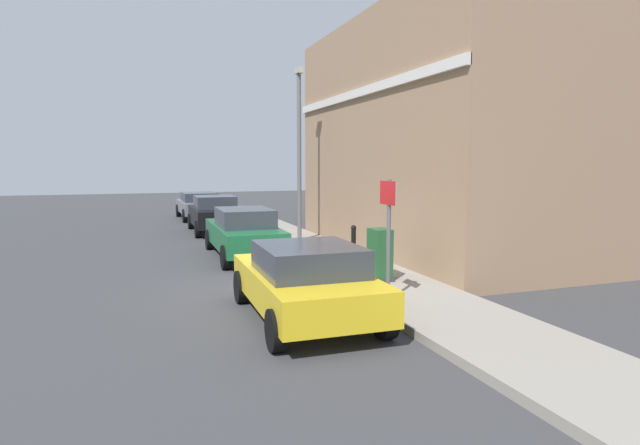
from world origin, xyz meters
TOP-DOWN VIEW (x-y plane):
  - ground at (0.00, 0.00)m, footprint 80.00×80.00m
  - sidewalk at (2.09, 6.00)m, footprint 2.22×30.00m
  - corner_building at (6.92, 3.26)m, footprint 7.55×10.52m
  - car_yellow at (-0.30, -2.34)m, footprint 2.02×3.98m
  - car_green at (-0.11, 4.14)m, footprint 1.82×4.50m
  - car_black at (-0.10, 10.07)m, footprint 1.87×3.95m
  - car_grey at (-0.11, 15.44)m, footprint 2.00×4.06m
  - utility_cabinet at (2.02, -0.50)m, footprint 0.46×0.61m
  - bollard_near_cabinet at (2.12, 1.22)m, footprint 0.14×0.14m
  - street_sign at (1.35, -2.21)m, footprint 0.08×0.60m
  - lamppost at (2.14, 5.90)m, footprint 0.20×0.44m

SIDE VIEW (x-z plane):
  - ground at x=0.00m, z-range 0.00..0.00m
  - sidewalk at x=2.09m, z-range 0.00..0.15m
  - utility_cabinet at x=2.02m, z-range 0.11..1.26m
  - bollard_near_cabinet at x=2.12m, z-range 0.19..1.22m
  - car_grey at x=-0.11m, z-range 0.05..1.36m
  - car_yellow at x=-0.30m, z-range 0.03..1.39m
  - car_green at x=-0.11m, z-range 0.02..1.47m
  - car_black at x=-0.10m, z-range 0.02..1.48m
  - street_sign at x=1.35m, z-range 0.51..2.81m
  - lamppost at x=2.14m, z-range 0.44..6.16m
  - corner_building at x=6.92m, z-range 0.00..7.02m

